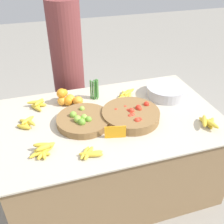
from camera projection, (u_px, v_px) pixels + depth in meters
The scene contains 15 objects.
ground_plane at pixel (112, 181), 2.44m from camera, with size 12.00×12.00×0.00m, color gray.
market_table at pixel (112, 152), 2.24m from camera, with size 1.70×1.08×0.72m.
lime_bowl at pixel (84, 120), 1.96m from camera, with size 0.41×0.41×0.10m.
tomato_basket at pixel (131, 115), 2.00m from camera, with size 0.44×0.44×0.10m.
orange_pile at pixel (68, 98), 2.18m from camera, with size 0.21×0.18×0.14m.
metal_bowl at pixel (166, 91), 2.30m from camera, with size 0.35×0.35×0.09m.
price_sign at pixel (115, 132), 1.81m from camera, with size 0.15×0.04×0.10m.
veg_bundle at pixel (95, 90), 2.24m from camera, with size 0.07×0.05×0.18m.
banana_bunch_front_left at pixel (38, 105), 2.15m from camera, with size 0.16×0.16×0.06m.
banana_bunch_middle_right at pixel (208, 122), 1.94m from camera, with size 0.18×0.20×0.06m.
banana_bunch_front_right at pixel (43, 150), 1.69m from camera, with size 0.18×0.15×0.06m.
banana_bunch_front_center at pixel (126, 95), 2.29m from camera, with size 0.19×0.18×0.05m.
banana_bunch_middle_left at pixel (27, 123), 1.94m from camera, with size 0.15×0.16×0.06m.
banana_bunch_back_center at pixel (90, 154), 1.67m from camera, with size 0.16×0.13×0.03m.
vendor_person at pixel (69, 73), 2.63m from camera, with size 0.31×0.31×1.63m.
Camera 1 is at (-0.50, -1.61, 1.88)m, focal length 42.00 mm.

